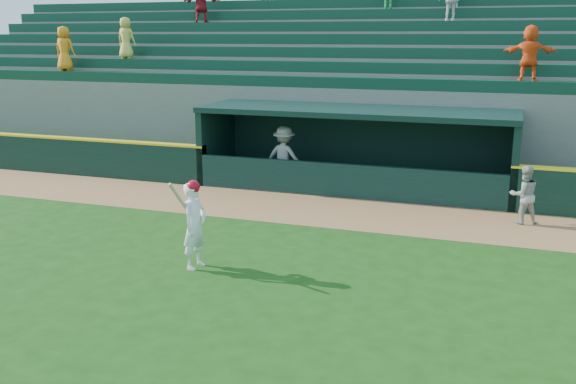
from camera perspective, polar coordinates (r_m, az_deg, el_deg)
name	(u,v)px	position (r m, az deg, el deg)	size (l,w,h in m)	color
ground	(261,274)	(12.76, -2.41, -7.31)	(120.00, 120.00, 0.00)	#174010
warning_track	(329,211)	(17.17, 3.67, -1.72)	(40.00, 3.00, 0.01)	#95663B
field_wall_left	(6,152)	(24.58, -23.81, 3.27)	(15.50, 0.30, 1.20)	black
wall_stripe_left	(4,134)	(24.49, -23.95, 4.72)	(15.50, 0.32, 0.06)	yellow
dugout_player_front	(524,195)	(16.91, 20.24, -0.24)	(0.72, 0.56, 1.48)	#A5A5A0
dugout_player_inside	(284,157)	(19.72, -0.34, 3.13)	(1.22, 0.70, 1.88)	#9D9D98
dugout	(357,143)	(19.82, 6.19, 4.33)	(9.40, 2.80, 2.46)	slate
stands	(387,96)	(24.12, 8.82, 8.43)	(34.50, 6.25, 7.52)	slate
batter_at_plate	(195,224)	(12.96, -8.31, -2.84)	(0.56, 0.80, 1.83)	white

